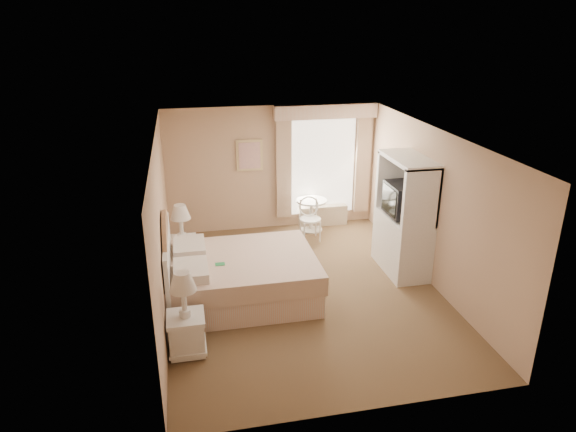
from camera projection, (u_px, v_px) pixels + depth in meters
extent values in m
cube|color=brown|center=(303.00, 290.00, 8.19)|extent=(4.20, 5.50, 0.01)
cube|color=silver|center=(305.00, 136.00, 7.29)|extent=(4.20, 5.50, 0.01)
cube|color=tan|center=(272.00, 168.00, 10.25)|extent=(4.20, 0.01, 2.50)
cube|color=tan|center=(367.00, 314.00, 5.23)|extent=(4.20, 0.01, 2.50)
cube|color=tan|center=(161.00, 228.00, 7.34)|extent=(0.01, 5.50, 2.50)
cube|color=tan|center=(433.00, 208.00, 8.14)|extent=(0.01, 5.50, 2.50)
cube|color=white|center=(323.00, 166.00, 10.42)|extent=(1.30, 0.02, 2.00)
cube|color=tan|center=(284.00, 169.00, 10.22)|extent=(0.30, 0.08, 2.05)
cube|color=tan|center=(363.00, 164.00, 10.53)|extent=(0.30, 0.08, 2.05)
cube|color=#D4A28A|center=(326.00, 111.00, 9.93)|extent=(2.05, 0.20, 0.28)
cube|color=beige|center=(323.00, 215.00, 10.72)|extent=(1.00, 0.22, 0.42)
cube|color=#D6BB83|center=(249.00, 155.00, 10.03)|extent=(0.52, 0.03, 0.62)
cube|color=beige|center=(250.00, 156.00, 10.01)|extent=(0.42, 0.02, 0.52)
cube|color=#D4A28A|center=(241.00, 286.00, 7.92)|extent=(2.23, 1.70, 0.38)
cube|color=beige|center=(240.00, 267.00, 7.79)|extent=(2.30, 1.77, 0.30)
cube|color=beige|center=(191.00, 271.00, 7.21)|extent=(0.48, 0.66, 0.15)
cube|color=beige|center=(189.00, 247.00, 7.95)|extent=(0.48, 0.66, 0.15)
cube|color=#268D4A|center=(220.00, 264.00, 7.53)|extent=(0.14, 0.10, 0.01)
cube|color=white|center=(169.00, 270.00, 7.57)|extent=(0.06, 1.81, 1.17)
cylinder|color=#A67758|center=(168.00, 264.00, 7.54)|extent=(0.05, 1.60, 1.60)
cube|color=white|center=(187.00, 336.00, 6.58)|extent=(0.44, 0.44, 0.47)
cube|color=white|center=(186.00, 318.00, 6.49)|extent=(0.47, 0.47, 0.06)
cube|color=white|center=(188.00, 346.00, 6.64)|extent=(0.47, 0.47, 0.05)
cylinder|color=white|center=(185.00, 313.00, 6.46)|extent=(0.15, 0.15, 0.09)
cylinder|color=white|center=(184.00, 300.00, 6.39)|extent=(0.07, 0.07, 0.38)
cone|color=silver|center=(182.00, 281.00, 6.30)|extent=(0.34, 0.34, 0.25)
cube|color=white|center=(184.00, 254.00, 8.85)|extent=(0.43, 0.43, 0.47)
cube|color=white|center=(182.00, 240.00, 8.75)|extent=(0.47, 0.47, 0.06)
cube|color=white|center=(184.00, 263.00, 8.91)|extent=(0.47, 0.47, 0.05)
cylinder|color=white|center=(182.00, 236.00, 8.73)|extent=(0.15, 0.15, 0.09)
cylinder|color=white|center=(181.00, 226.00, 8.66)|extent=(0.07, 0.07, 0.38)
cone|color=silver|center=(180.00, 212.00, 8.56)|extent=(0.34, 0.34, 0.25)
cylinder|color=white|center=(311.00, 229.00, 10.52)|extent=(0.46, 0.46, 0.03)
cylinder|color=white|center=(311.00, 215.00, 10.40)|extent=(0.07, 0.07, 0.62)
cylinder|color=white|center=(312.00, 201.00, 10.29)|extent=(0.62, 0.62, 0.04)
cylinder|color=white|center=(304.00, 233.00, 9.81)|extent=(0.03, 0.03, 0.42)
cylinder|color=white|center=(320.00, 232.00, 9.88)|extent=(0.03, 0.03, 0.42)
cylinder|color=white|center=(300.00, 227.00, 10.10)|extent=(0.03, 0.03, 0.42)
cylinder|color=white|center=(316.00, 226.00, 10.16)|extent=(0.03, 0.03, 0.42)
cylinder|color=white|center=(310.00, 219.00, 9.91)|extent=(0.41, 0.41, 0.04)
torus|color=white|center=(309.00, 206.00, 9.95)|extent=(0.40, 0.10, 0.40)
cylinder|color=white|center=(301.00, 209.00, 9.96)|extent=(0.03, 0.03, 0.37)
cylinder|color=white|center=(316.00, 207.00, 10.02)|extent=(0.03, 0.03, 0.37)
cube|color=white|center=(402.00, 243.00, 8.70)|extent=(0.60, 1.20, 0.98)
cube|color=white|center=(422.00, 199.00, 7.83)|extent=(0.60, 0.09, 0.98)
cube|color=white|center=(393.00, 178.00, 8.85)|extent=(0.60, 0.09, 0.98)
cube|color=white|center=(409.00, 159.00, 8.16)|extent=(0.60, 1.20, 0.07)
cube|color=white|center=(422.00, 187.00, 8.39)|extent=(0.04, 1.20, 0.98)
cube|color=black|center=(404.00, 199.00, 8.40)|extent=(0.52, 0.65, 0.52)
cube|color=black|center=(389.00, 200.00, 8.36)|extent=(0.02, 0.55, 0.44)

